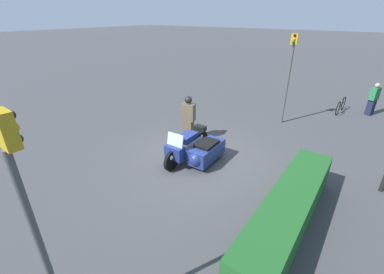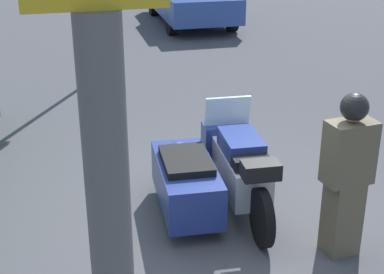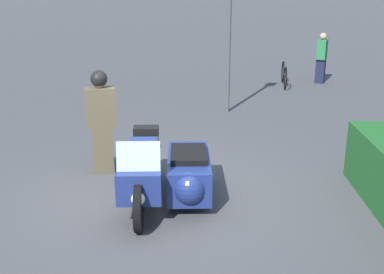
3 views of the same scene
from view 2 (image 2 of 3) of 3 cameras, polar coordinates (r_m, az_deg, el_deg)
ground_plane at (r=7.00m, az=2.33°, el=-7.33°), size 160.00×160.00×0.00m
police_motorcycle at (r=6.94m, az=1.78°, el=-3.24°), size 2.42×1.28×1.16m
officer_rider at (r=6.06m, az=14.80°, el=-3.30°), size 0.38×0.53×1.76m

